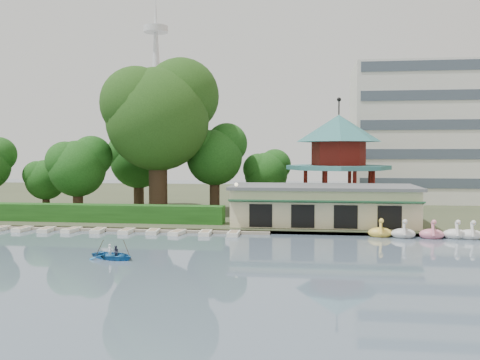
% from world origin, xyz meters
% --- Properties ---
extents(ground_plane, '(220.00, 220.00, 0.00)m').
position_xyz_m(ground_plane, '(0.00, 0.00, 0.00)').
color(ground_plane, slate).
rests_on(ground_plane, ground).
extents(shore, '(220.00, 70.00, 0.40)m').
position_xyz_m(shore, '(0.00, 52.00, 0.20)').
color(shore, '#424930').
rests_on(shore, ground).
extents(embankment, '(220.00, 0.60, 0.30)m').
position_xyz_m(embankment, '(0.00, 17.30, 0.15)').
color(embankment, gray).
rests_on(embankment, ground).
extents(dock, '(34.00, 1.60, 0.24)m').
position_xyz_m(dock, '(-12.00, 17.20, 0.12)').
color(dock, gray).
rests_on(dock, ground).
extents(boathouse, '(18.60, 9.39, 3.90)m').
position_xyz_m(boathouse, '(10.00, 21.97, 2.37)').
color(boathouse, beige).
rests_on(boathouse, shore).
extents(pavilion, '(12.40, 12.40, 13.50)m').
position_xyz_m(pavilion, '(12.00, 32.00, 7.48)').
color(pavilion, beige).
rests_on(pavilion, shore).
extents(office_building, '(38.00, 18.00, 20.00)m').
position_xyz_m(office_building, '(32.67, 49.00, 9.73)').
color(office_building, silver).
rests_on(office_building, shore).
extents(broadcast_tower, '(8.00, 8.00, 96.00)m').
position_xyz_m(broadcast_tower, '(-42.00, 140.00, 33.98)').
color(broadcast_tower, silver).
rests_on(broadcast_tower, ground).
extents(hedge, '(30.00, 2.00, 1.80)m').
position_xyz_m(hedge, '(-15.00, 20.50, 1.30)').
color(hedge, '#1D5318').
rests_on(hedge, shore).
extents(lamp_post, '(0.36, 0.36, 4.28)m').
position_xyz_m(lamp_post, '(1.50, 19.00, 3.34)').
color(lamp_post, black).
rests_on(lamp_post, shore).
extents(big_tree, '(13.21, 12.31, 18.46)m').
position_xyz_m(big_tree, '(-8.84, 28.19, 12.42)').
color(big_tree, '#3A281C').
rests_on(big_tree, shore).
extents(small_trees, '(39.17, 17.18, 10.88)m').
position_xyz_m(small_trees, '(-13.09, 31.82, 6.54)').
color(small_trees, '#3A281C').
rests_on(small_trees, shore).
extents(swan_boats, '(13.18, 2.13, 1.92)m').
position_xyz_m(swan_boats, '(20.29, 16.52, 0.40)').
color(swan_boats, '#FFD34D').
rests_on(swan_boats, ground).
extents(moored_rowboats, '(30.05, 2.76, 0.36)m').
position_xyz_m(moored_rowboats, '(-12.61, 15.82, 0.18)').
color(moored_rowboats, silver).
rests_on(moored_rowboats, ground).
extents(rowboat_with_passengers, '(5.66, 4.93, 2.01)m').
position_xyz_m(rowboat_with_passengers, '(-5.36, 3.89, 0.49)').
color(rowboat_with_passengers, '#236FB3').
rests_on(rowboat_with_passengers, ground).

